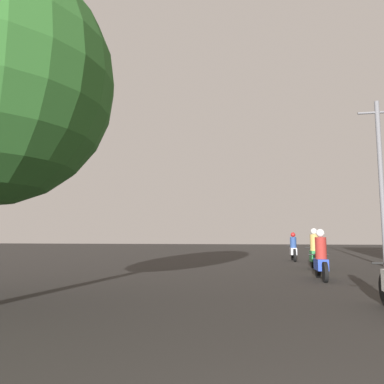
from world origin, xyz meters
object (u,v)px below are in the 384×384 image
(motorcycle_green, at_px, (314,252))
(utility_pole_far, at_px, (381,178))
(motorcycle_silver, at_px, (293,249))
(motorcycle_blue, at_px, (321,259))

(motorcycle_green, bearing_deg, utility_pole_far, 23.28)
(motorcycle_green, bearing_deg, motorcycle_silver, 91.04)
(motorcycle_blue, bearing_deg, utility_pole_far, 50.03)
(motorcycle_green, xyz_separation_m, motorcycle_silver, (-0.36, 4.76, -0.05))
(motorcycle_silver, relative_size, utility_pole_far, 0.27)
(motorcycle_green, distance_m, motorcycle_silver, 4.77)
(motorcycle_green, bearing_deg, motorcycle_blue, -98.88)
(motorcycle_green, relative_size, utility_pole_far, 0.26)
(motorcycle_blue, distance_m, motorcycle_silver, 8.56)
(motorcycle_green, height_order, utility_pole_far, utility_pole_far)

